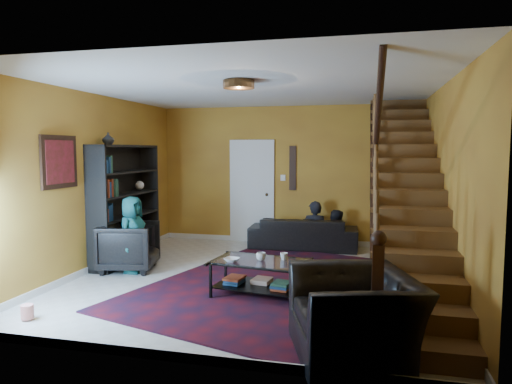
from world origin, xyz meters
The scene contains 21 objects.
floor centered at (0.00, 0.00, 0.00)m, with size 5.50×5.50×0.00m, color beige.
room centered at (-1.33, 1.33, 0.05)m, with size 5.50×5.50×5.50m.
staircase centered at (2.12, 0.00, 1.40)m, with size 0.95×5.02×3.18m.
bookshelf centered at (-2.40, 0.60, 0.96)m, with size 0.35×1.80×2.00m.
door centered at (-0.70, 2.73, 1.02)m, with size 0.82×0.05×2.05m, color silver.
framed_picture centered at (-2.57, -0.90, 1.75)m, with size 0.04×0.74×0.74m, color maroon.
wall_hanging centered at (0.15, 2.73, 1.55)m, with size 0.14×0.03×0.90m, color black.
ceiling_fixture centered at (0.00, -0.80, 2.74)m, with size 0.40×0.40×0.10m, color #3F2814.
rug centered at (0.71, -0.30, 0.01)m, with size 3.79×4.33×0.02m, color #470C15.
sofa centered at (0.43, 2.30, 0.30)m, with size 2.07×0.81×0.61m, color black.
armchair_left centered at (-2.05, 0.04, 0.38)m, with size 0.82×0.84×0.77m, color black.
armchair_right centered at (1.50, -2.25, 0.39)m, with size 1.20×1.05×0.78m, color black.
person_adult_a centered at (0.65, 2.35, 0.24)m, with size 0.50×0.33×1.38m, color black.
person_adult_b centered at (1.04, 2.35, 0.16)m, with size 0.59×0.46×1.22m, color black.
person_child centered at (-1.95, -0.04, 0.60)m, with size 0.59×0.38×1.20m, color #175758.
coffee_table centered at (0.26, -0.69, 0.27)m, with size 1.31×0.89×0.47m.
cup_a centered at (0.27, -0.68, 0.52)m, with size 0.13×0.13×0.10m, color #999999.
cup_b centered at (0.56, -0.60, 0.51)m, with size 0.10×0.10×0.10m, color #999999.
bowl centered at (-0.09, -0.84, 0.49)m, with size 0.19×0.19×0.05m, color #999999.
vase centered at (-2.41, 0.10, 2.10)m, with size 0.18×0.18×0.19m, color #999999.
popcorn_bucket centered at (-2.10, -2.18, 0.10)m, with size 0.14×0.14×0.16m, color red.
Camera 1 is at (1.57, -6.44, 1.92)m, focal length 32.00 mm.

